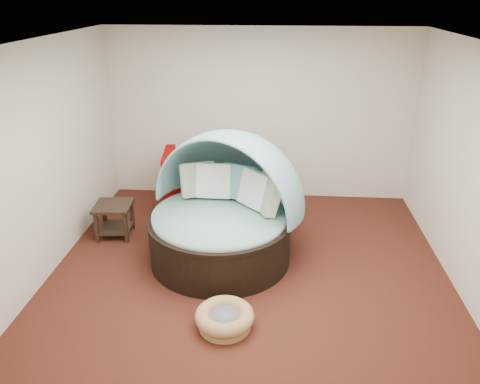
# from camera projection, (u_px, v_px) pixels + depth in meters

# --- Properties ---
(floor) EXTENTS (5.00, 5.00, 0.00)m
(floor) POSITION_uv_depth(u_px,v_px,m) (249.00, 272.00, 5.95)
(floor) COLOR #4D1E16
(floor) RESTS_ON ground
(wall_back) EXTENTS (5.00, 0.00, 5.00)m
(wall_back) POSITION_uv_depth(u_px,v_px,m) (259.00, 116.00, 7.67)
(wall_back) COLOR beige
(wall_back) RESTS_ON floor
(wall_front) EXTENTS (5.00, 0.00, 5.00)m
(wall_front) POSITION_uv_depth(u_px,v_px,m) (227.00, 302.00, 3.10)
(wall_front) COLOR beige
(wall_front) RESTS_ON floor
(wall_left) EXTENTS (0.00, 5.00, 5.00)m
(wall_left) POSITION_uv_depth(u_px,v_px,m) (41.00, 163.00, 5.57)
(wall_left) COLOR beige
(wall_left) RESTS_ON floor
(wall_right) EXTENTS (0.00, 5.00, 5.00)m
(wall_right) POSITION_uv_depth(u_px,v_px,m) (474.00, 176.00, 5.20)
(wall_right) COLOR beige
(wall_right) RESTS_ON floor
(ceiling) EXTENTS (5.00, 5.00, 0.00)m
(ceiling) POSITION_uv_depth(u_px,v_px,m) (251.00, 43.00, 4.83)
(ceiling) COLOR white
(ceiling) RESTS_ON wall_back
(canopy_daybed) EXTENTS (2.47, 2.44, 1.70)m
(canopy_daybed) POSITION_uv_depth(u_px,v_px,m) (224.00, 202.00, 6.03)
(canopy_daybed) COLOR black
(canopy_daybed) RESTS_ON floor
(pet_basket) EXTENTS (0.78, 0.78, 0.22)m
(pet_basket) POSITION_uv_depth(u_px,v_px,m) (225.00, 318.00, 4.94)
(pet_basket) COLOR #997645
(pet_basket) RESTS_ON floor
(red_armchair) EXTENTS (0.94, 0.94, 0.99)m
(red_armchair) POSITION_uv_depth(u_px,v_px,m) (187.00, 183.00, 7.46)
(red_armchair) COLOR black
(red_armchair) RESTS_ON floor
(side_table) EXTENTS (0.55, 0.55, 0.49)m
(side_table) POSITION_uv_depth(u_px,v_px,m) (114.00, 216.00, 6.72)
(side_table) COLOR black
(side_table) RESTS_ON floor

